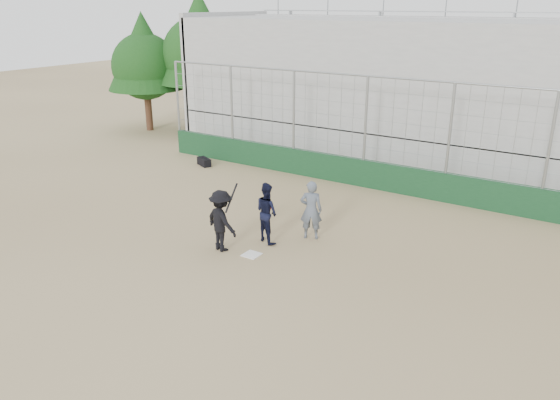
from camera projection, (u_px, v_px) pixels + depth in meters
The scene contains 10 objects.
ground at pixel (252, 255), 14.65m from camera, with size 90.00×90.00×0.00m, color olive.
home_plate at pixel (252, 255), 14.65m from camera, with size 0.44×0.44×0.02m, color white.
backstop at pixel (364, 161), 19.85m from camera, with size 18.10×0.25×4.04m.
bleachers at pixel (415, 89), 23.08m from camera, with size 20.25×6.70×6.98m.
tree_left at pixel (200, 45), 27.46m from camera, with size 4.48×4.48×7.00m.
tree_right at pixel (144, 57), 27.76m from camera, with size 3.84×3.84×6.00m.
batter_at_plate at pixel (221, 221), 14.69m from camera, with size 1.23×0.90×1.87m.
catcher_crouched at pixel (267, 222), 15.31m from camera, with size 1.04×0.95×1.18m.
umpire at pixel (311, 213), 15.46m from camera, with size 0.63×0.41×1.55m, color #545D6A.
equipment_bag at pixel (204, 162), 22.65m from camera, with size 0.81×0.60×0.36m.
Camera 1 is at (7.86, -10.72, 6.39)m, focal length 35.00 mm.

